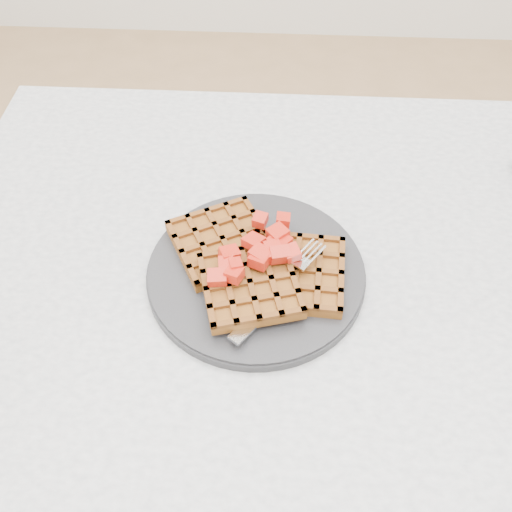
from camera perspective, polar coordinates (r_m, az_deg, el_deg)
name	(u,v)px	position (r m, az deg, el deg)	size (l,w,h in m)	color
ground	(326,482)	(1.40, 7.02, -21.48)	(4.00, 4.00, 0.00)	tan
table	(368,328)	(0.83, 11.12, -7.06)	(1.20, 0.80, 0.75)	silver
plate	(256,272)	(0.72, 0.00, -1.65)	(0.28, 0.28, 0.02)	#252528
waffles	(256,265)	(0.70, 0.00, -0.91)	(0.24, 0.22, 0.03)	brown
strawberry_pile	(256,248)	(0.69, 0.00, 0.76)	(0.15, 0.15, 0.02)	#A50E04
fork	(284,289)	(0.69, 2.87, -3.32)	(0.02, 0.18, 0.02)	silver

